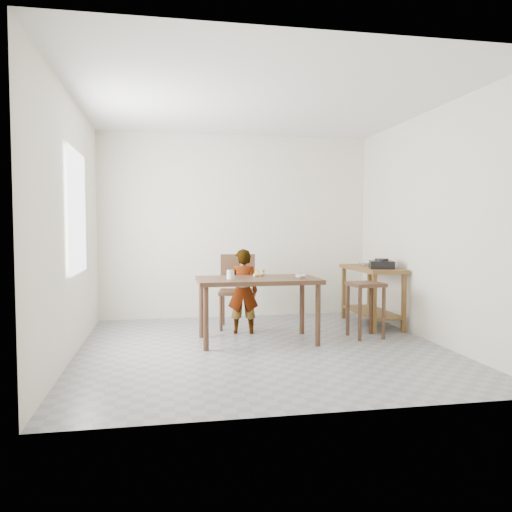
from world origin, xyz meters
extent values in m
cube|color=gray|center=(0.00, 0.00, -0.02)|extent=(4.00, 4.00, 0.04)
cube|color=white|center=(0.00, 0.00, 2.72)|extent=(4.00, 4.00, 0.04)
cube|color=white|center=(0.00, 2.02, 1.35)|extent=(4.00, 0.04, 2.70)
cube|color=white|center=(0.00, -2.02, 1.35)|extent=(4.00, 0.04, 2.70)
cube|color=white|center=(-2.02, 0.00, 1.35)|extent=(0.04, 4.00, 2.70)
cube|color=white|center=(2.02, 0.00, 1.35)|extent=(0.04, 4.00, 2.70)
cube|color=white|center=(-1.97, 0.20, 1.50)|extent=(0.02, 1.10, 1.30)
imported|color=white|center=(-0.10, 0.80, 0.53)|extent=(0.42, 0.31, 1.07)
cylinder|color=white|center=(-0.33, 0.23, 0.80)|extent=(0.08, 0.08, 0.10)
imported|color=silver|center=(0.49, 0.18, 0.77)|extent=(0.14, 0.14, 0.04)
imported|color=silver|center=(1.72, 1.21, 0.82)|extent=(0.22, 0.22, 0.05)
cube|color=black|center=(1.73, 0.72, 0.85)|extent=(0.38, 0.38, 0.10)
camera|label=1|loc=(-1.07, -5.37, 1.34)|focal=35.00mm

